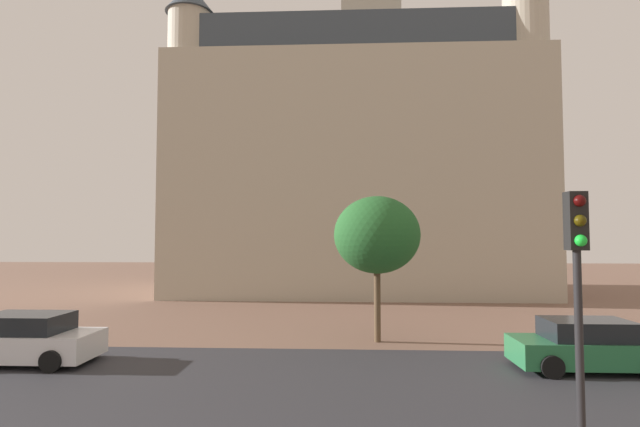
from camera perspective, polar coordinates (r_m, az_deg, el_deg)
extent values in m
plane|color=brown|center=(13.52, 0.94, -19.71)|extent=(120.00, 120.00, 0.00)
cube|color=#2D2D33|center=(13.22, 0.90, -20.08)|extent=(120.00, 8.13, 0.00)
cube|color=#B2A893|center=(35.00, 4.09, 3.76)|extent=(24.91, 12.04, 15.93)
cube|color=#38424C|center=(37.19, 4.03, 17.92)|extent=(22.92, 11.08, 2.40)
cube|color=#B2A893|center=(36.66, 6.03, 15.39)|extent=(4.23, 4.23, 30.81)
cylinder|color=#B2A893|center=(32.34, -15.66, 6.98)|extent=(2.80, 2.80, 18.80)
cylinder|color=#B2A893|center=(33.04, 23.84, 8.11)|extent=(2.80, 2.80, 20.15)
cube|color=#287042|center=(16.47, 29.60, -14.32)|extent=(4.25, 1.73, 0.73)
cube|color=black|center=(16.35, 29.54, -12.08)|extent=(2.38, 1.52, 0.57)
cylinder|color=black|center=(15.17, 26.23, -16.29)|extent=(0.64, 0.22, 0.64)
cylinder|color=black|center=(16.74, 23.79, -15.04)|extent=(0.64, 0.22, 0.64)
cylinder|color=black|center=(17.91, 32.45, -14.01)|extent=(0.64, 0.22, 0.64)
cube|color=silver|center=(17.79, -32.07, -13.29)|extent=(4.37, 1.88, 0.78)
cube|color=black|center=(17.68, -32.01, -11.14)|extent=(2.45, 1.65, 0.57)
cylinder|color=black|center=(17.89, -26.40, -14.18)|extent=(0.64, 0.22, 0.64)
cylinder|color=black|center=(16.30, -29.73, -15.24)|extent=(0.64, 0.22, 0.64)
cylinder|color=black|center=(19.41, -34.06, -13.06)|extent=(0.64, 0.22, 0.64)
cylinder|color=black|center=(8.48, 28.91, -16.55)|extent=(0.12, 0.12, 3.71)
cube|color=black|center=(8.23, 28.51, -0.79)|extent=(0.28, 0.24, 0.90)
sphere|color=#390606|center=(8.13, 28.86, 1.35)|extent=(0.18, 0.18, 0.18)
sphere|color=#3C3306|center=(8.12, 28.91, -0.76)|extent=(0.18, 0.18, 0.18)
sphere|color=green|center=(8.11, 28.96, -2.87)|extent=(0.18, 0.18, 0.18)
cylinder|color=brown|center=(18.18, 6.94, -10.96)|extent=(0.25, 0.25, 2.71)
ellipsoid|color=#235B28|center=(18.00, 6.89, -2.56)|extent=(3.26, 3.26, 2.93)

